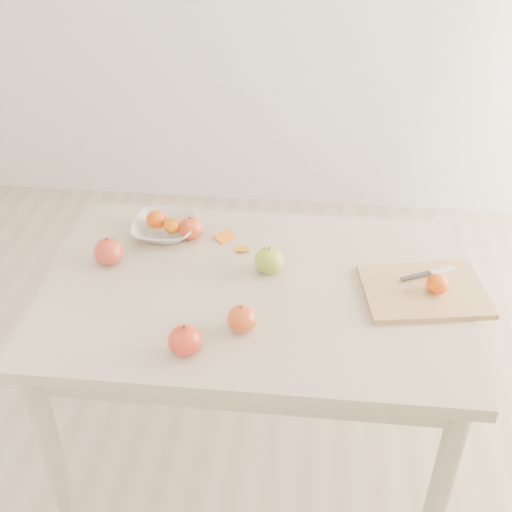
# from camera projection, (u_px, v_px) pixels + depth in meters

# --- Properties ---
(ground) EXTENTS (3.50, 3.50, 0.00)m
(ground) POSITION_uv_depth(u_px,v_px,m) (255.00, 453.00, 2.26)
(ground) COLOR #C6B293
(ground) RESTS_ON ground
(table) EXTENTS (1.20, 0.80, 0.75)m
(table) POSITION_uv_depth(u_px,v_px,m) (254.00, 313.00, 1.88)
(table) COLOR #C3B193
(table) RESTS_ON ground
(cutting_board) EXTENTS (0.37, 0.30, 0.02)m
(cutting_board) POSITION_uv_depth(u_px,v_px,m) (424.00, 291.00, 1.79)
(cutting_board) COLOR tan
(cutting_board) RESTS_ON table
(board_tangerine) EXTENTS (0.06, 0.06, 0.05)m
(board_tangerine) POSITION_uv_depth(u_px,v_px,m) (438.00, 284.00, 1.76)
(board_tangerine) COLOR #D64D07
(board_tangerine) RESTS_ON cutting_board
(fruit_bowl) EXTENTS (0.20, 0.20, 0.05)m
(fruit_bowl) POSITION_uv_depth(u_px,v_px,m) (164.00, 228.00, 2.02)
(fruit_bowl) COLOR silver
(fruit_bowl) RESTS_ON table
(bowl_tangerine_near) EXTENTS (0.06, 0.06, 0.06)m
(bowl_tangerine_near) POSITION_uv_depth(u_px,v_px,m) (157.00, 219.00, 2.02)
(bowl_tangerine_near) COLOR #E44F08
(bowl_tangerine_near) RESTS_ON fruit_bowl
(bowl_tangerine_far) EXTENTS (0.06, 0.06, 0.05)m
(bowl_tangerine_far) POSITION_uv_depth(u_px,v_px,m) (172.00, 226.00, 2.00)
(bowl_tangerine_far) COLOR #D36807
(bowl_tangerine_far) RESTS_ON fruit_bowl
(orange_peel_a) EXTENTS (0.07, 0.07, 0.01)m
(orange_peel_a) POSITION_uv_depth(u_px,v_px,m) (225.00, 238.00, 2.02)
(orange_peel_a) COLOR orange
(orange_peel_a) RESTS_ON table
(orange_peel_b) EXTENTS (0.05, 0.04, 0.01)m
(orange_peel_b) POSITION_uv_depth(u_px,v_px,m) (242.00, 250.00, 1.97)
(orange_peel_b) COLOR orange
(orange_peel_b) RESTS_ON table
(paring_knife) EXTENTS (0.16, 0.08, 0.01)m
(paring_knife) POSITION_uv_depth(u_px,v_px,m) (439.00, 273.00, 1.83)
(paring_knife) COLOR white
(paring_knife) RESTS_ON cutting_board
(apple_green) EXTENTS (0.09, 0.09, 0.08)m
(apple_green) POSITION_uv_depth(u_px,v_px,m) (269.00, 260.00, 1.86)
(apple_green) COLOR olive
(apple_green) RESTS_ON table
(apple_red_a) EXTENTS (0.08, 0.08, 0.07)m
(apple_red_a) POSITION_uv_depth(u_px,v_px,m) (191.00, 228.00, 2.00)
(apple_red_a) COLOR #A11005
(apple_red_a) RESTS_ON table
(apple_red_b) EXTENTS (0.09, 0.09, 0.08)m
(apple_red_b) POSITION_uv_depth(u_px,v_px,m) (109.00, 251.00, 1.89)
(apple_red_b) COLOR maroon
(apple_red_b) RESTS_ON table
(apple_red_e) EXTENTS (0.08, 0.08, 0.07)m
(apple_red_e) POSITION_uv_depth(u_px,v_px,m) (242.00, 319.00, 1.66)
(apple_red_e) COLOR #961C0A
(apple_red_e) RESTS_ON table
(apple_red_c) EXTENTS (0.09, 0.09, 0.08)m
(apple_red_c) POSITION_uv_depth(u_px,v_px,m) (185.00, 340.00, 1.59)
(apple_red_c) COLOR #930408
(apple_red_c) RESTS_ON table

